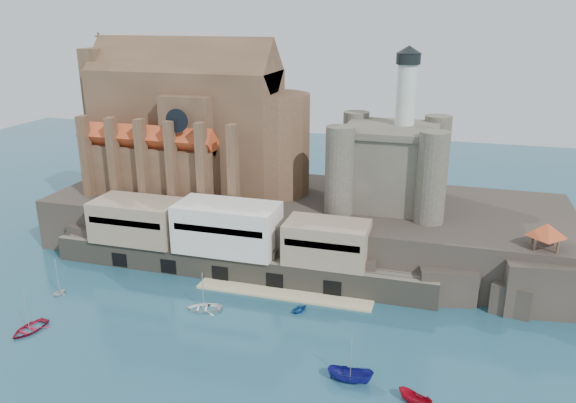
% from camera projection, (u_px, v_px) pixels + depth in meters
% --- Properties ---
extents(ground, '(300.00, 300.00, 0.00)m').
position_uv_depth(ground, '(232.00, 352.00, 77.96)').
color(ground, navy).
rests_on(ground, ground).
extents(promontory, '(100.00, 36.00, 10.00)m').
position_uv_depth(promontory, '(304.00, 223.00, 112.27)').
color(promontory, black).
rests_on(promontory, ground).
extents(quay, '(70.00, 12.00, 13.05)m').
position_uv_depth(quay, '(226.00, 242.00, 99.75)').
color(quay, '#615C4D').
rests_on(quay, ground).
extents(church, '(47.00, 25.93, 30.51)m').
position_uv_depth(church, '(195.00, 129.00, 115.47)').
color(church, '#513826').
rests_on(church, promontory).
extents(castle_keep, '(21.20, 21.20, 29.30)m').
position_uv_depth(castle_keep, '(390.00, 161.00, 105.23)').
color(castle_keep, '#4E4A3D').
rests_on(castle_keep, promontory).
extents(rock_outcrop, '(14.50, 10.50, 8.70)m').
position_uv_depth(rock_outcrop, '(539.00, 283.00, 88.97)').
color(rock_outcrop, black).
rests_on(rock_outcrop, ground).
extents(pavilion, '(6.40, 6.40, 5.40)m').
position_uv_depth(pavilion, '(547.00, 232.00, 86.35)').
color(pavilion, '#513826').
rests_on(pavilion, rock_outcrop).
extents(boat_0, '(4.45, 1.92, 6.03)m').
position_uv_depth(boat_0, '(30.00, 331.00, 83.12)').
color(boat_0, '#A51633').
rests_on(boat_0, ground).
extents(boat_2, '(2.34, 2.28, 5.94)m').
position_uv_depth(boat_2, '(350.00, 381.00, 71.66)').
color(boat_2, navy).
rests_on(boat_2, ground).
extents(boat_4, '(2.56, 1.84, 2.70)m').
position_uv_depth(boat_4, '(60.00, 294.00, 94.02)').
color(boat_4, silver).
rests_on(boat_4, ground).
extents(boat_6, '(2.12, 4.22, 5.69)m').
position_uv_depth(boat_6, '(204.00, 309.00, 89.12)').
color(boat_6, white).
rests_on(boat_6, ground).
extents(boat_7, '(3.23, 2.85, 3.20)m').
position_uv_depth(boat_7, '(299.00, 311.00, 88.49)').
color(boat_7, navy).
rests_on(boat_7, ground).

